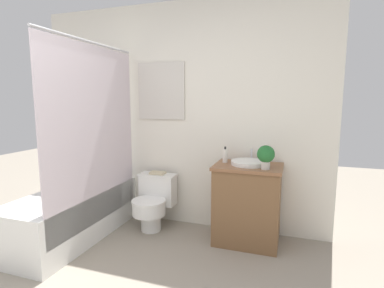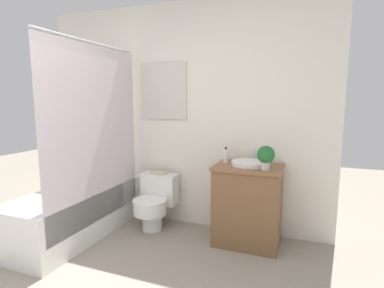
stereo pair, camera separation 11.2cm
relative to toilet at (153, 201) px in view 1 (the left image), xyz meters
name	(u,v)px [view 1 (the left image)]	position (x,y,z in m)	size (l,w,h in m)	color
wall_back	(177,116)	(0.18, 0.28, 0.94)	(3.39, 0.07, 2.50)	silver
shower_area	(74,210)	(-0.68, -0.48, -0.02)	(0.64, 1.48, 1.98)	white
toilet	(153,201)	(0.00, 0.00, 0.00)	(0.43, 0.52, 0.60)	white
vanity	(247,204)	(1.04, 0.00, 0.09)	(0.66, 0.49, 0.80)	brown
sink	(249,163)	(1.04, 0.02, 0.50)	(0.35, 0.38, 0.13)	white
soap_bottle	(225,156)	(0.80, 0.05, 0.56)	(0.05, 0.05, 0.16)	silver
potted_plant	(266,155)	(1.22, -0.13, 0.61)	(0.16, 0.16, 0.22)	beige
book_on_tank	(158,173)	(0.00, 0.12, 0.29)	(0.17, 0.12, 0.02)	beige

